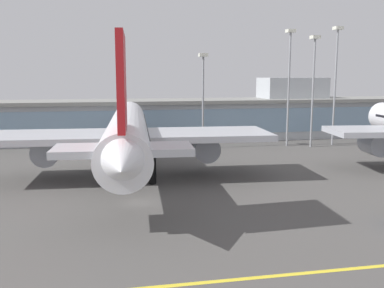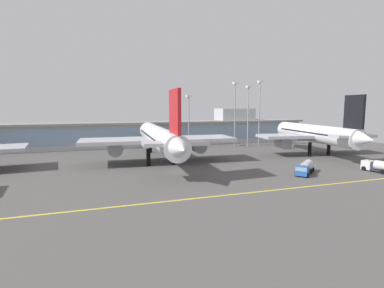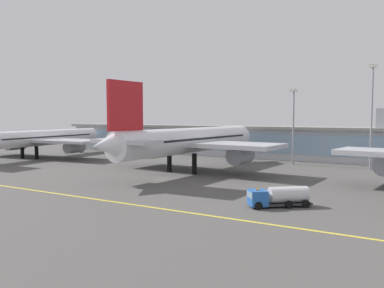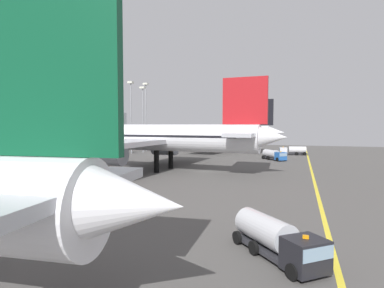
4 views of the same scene
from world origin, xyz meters
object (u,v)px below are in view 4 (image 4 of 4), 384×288
(airliner_near_right, at_px, (150,138))
(service_truck_far, at_px, (292,150))
(apron_light_mast_far_east, at_px, (98,113))
(apron_light_mast_west, at_px, (143,110))
(apron_light_mast_centre, at_px, (146,107))
(fuel_tanker_truck, at_px, (274,155))
(baggage_tug_near, at_px, (278,239))
(airliner_far_right, at_px, (217,133))
(apron_light_mast_east, at_px, (131,107))

(airliner_near_right, distance_m, service_truck_far, 56.89)
(airliner_near_right, height_order, apron_light_mast_far_east, apron_light_mast_far_east)
(apron_light_mast_west, height_order, apron_light_mast_far_east, apron_light_mast_west)
(airliner_near_right, distance_m, apron_light_mast_centre, 53.80)
(service_truck_far, bearing_deg, apron_light_mast_west, -1.67)
(fuel_tanker_truck, bearing_deg, service_truck_far, 127.07)
(fuel_tanker_truck, distance_m, baggage_tug_near, 71.46)
(airliner_far_right, distance_m, service_truck_far, 27.96)
(apron_light_mast_west, bearing_deg, airliner_far_right, -66.56)
(apron_light_mast_centre, height_order, apron_light_mast_east, apron_light_mast_centre)
(airliner_near_right, relative_size, fuel_tanker_truck, 7.05)
(airliner_far_right, xyz_separation_m, baggage_tug_near, (-93.53, -27.98, -5.48))
(airliner_far_right, height_order, service_truck_far, airliner_far_right)
(airliner_far_right, bearing_deg, baggage_tug_near, 114.11)
(apron_light_mast_west, height_order, apron_light_mast_east, apron_light_mast_east)
(airliner_near_right, xyz_separation_m, service_truck_far, (48.09, -29.85, -5.66))
(fuel_tanker_truck, bearing_deg, apron_light_mast_far_east, -115.50)
(apron_light_mast_centre, bearing_deg, apron_light_mast_west, -163.94)
(fuel_tanker_truck, distance_m, apron_light_mast_east, 52.61)
(service_truck_far, bearing_deg, apron_light_mast_centre, -8.42)
(apron_light_mast_west, bearing_deg, fuel_tanker_truck, -103.48)
(airliner_near_right, bearing_deg, baggage_tug_near, 129.93)
(baggage_tug_near, bearing_deg, airliner_far_right, 155.95)
(apron_light_mast_west, relative_size, apron_light_mast_east, 0.94)
(apron_light_mast_east, relative_size, apron_light_mast_far_east, 1.26)
(airliner_near_right, bearing_deg, apron_light_mast_west, -57.76)
(service_truck_far, relative_size, apron_light_mast_west, 0.39)
(airliner_near_right, bearing_deg, fuel_tanker_truck, -127.01)
(airliner_near_right, height_order, apron_light_mast_centre, apron_light_mast_centre)
(apron_light_mast_far_east, bearing_deg, apron_light_mast_west, -6.59)
(apron_light_mast_centre, xyz_separation_m, apron_light_mast_far_east, (-29.93, 0.97, -3.31))
(airliner_near_right, height_order, apron_light_mast_east, apron_light_mast_east)
(airliner_near_right, xyz_separation_m, apron_light_mast_west, (40.94, 22.34, 8.49))
(baggage_tug_near, relative_size, apron_light_mast_west, 0.35)
(service_truck_far, distance_m, apron_light_mast_east, 57.72)
(airliner_far_right, height_order, apron_light_mast_east, apron_light_mast_east)
(fuel_tanker_truck, bearing_deg, apron_light_mast_centre, -148.84)
(baggage_tug_near, bearing_deg, fuel_tanker_truck, 143.57)
(airliner_near_right, distance_m, apron_light_mast_far_east, 31.06)
(airliner_near_right, xyz_separation_m, apron_light_mast_centre, (47.11, 24.11, 9.69))
(baggage_tug_near, bearing_deg, apron_light_mast_far_east, -177.29)
(airliner_far_right, bearing_deg, service_truck_far, 179.71)
(apron_light_mast_west, relative_size, apron_light_mast_far_east, 1.19)
(apron_light_mast_centre, relative_size, apron_light_mast_east, 1.03)
(airliner_near_right, relative_size, apron_light_mast_far_east, 2.98)
(baggage_tug_near, relative_size, apron_light_mast_east, 0.33)
(airliner_far_right, bearing_deg, apron_light_mast_far_east, 58.72)
(apron_light_mast_east, bearing_deg, baggage_tug_near, -144.69)
(airliner_far_right, distance_m, fuel_tanker_truck, 32.23)
(apron_light_mast_centre, height_order, apron_light_mast_far_east, apron_light_mast_centre)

